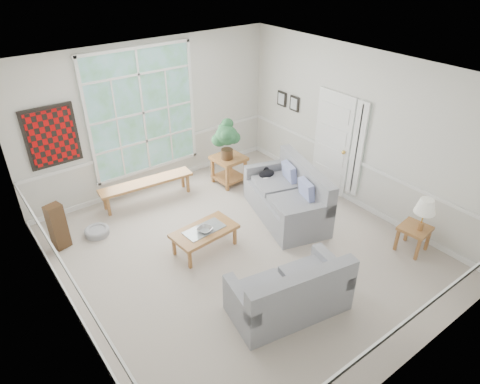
{
  "coord_description": "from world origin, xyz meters",
  "views": [
    {
      "loc": [
        -3.47,
        -4.54,
        4.62
      ],
      "look_at": [
        0.1,
        0.2,
        1.05
      ],
      "focal_mm": 32.0,
      "sensor_mm": 36.0,
      "label": 1
    }
  ],
  "objects_px": {
    "end_table": "(229,170)",
    "side_table": "(413,239)",
    "coffee_table": "(205,239)",
    "loveseat_right": "(286,193)",
    "loveseat_front": "(289,285)"
  },
  "relations": [
    {
      "from": "side_table",
      "to": "loveseat_front",
      "type": "bearing_deg",
      "value": 174.01
    },
    {
      "from": "coffee_table",
      "to": "end_table",
      "type": "bearing_deg",
      "value": 39.82
    },
    {
      "from": "loveseat_right",
      "to": "coffee_table",
      "type": "height_order",
      "value": "loveseat_right"
    },
    {
      "from": "loveseat_right",
      "to": "loveseat_front",
      "type": "relative_size",
      "value": 1.15
    },
    {
      "from": "loveseat_front",
      "to": "end_table",
      "type": "xyz_separation_m",
      "value": [
        1.47,
        3.48,
        -0.14
      ]
    },
    {
      "from": "loveseat_front",
      "to": "coffee_table",
      "type": "distance_m",
      "value": 1.88
    },
    {
      "from": "end_table",
      "to": "loveseat_right",
      "type": "bearing_deg",
      "value": -86.6
    },
    {
      "from": "loveseat_front",
      "to": "coffee_table",
      "type": "relative_size",
      "value": 1.51
    },
    {
      "from": "end_table",
      "to": "side_table",
      "type": "bearing_deg",
      "value": -73.41
    },
    {
      "from": "loveseat_right",
      "to": "side_table",
      "type": "relative_size",
      "value": 4.02
    },
    {
      "from": "coffee_table",
      "to": "side_table",
      "type": "height_order",
      "value": "side_table"
    },
    {
      "from": "loveseat_front",
      "to": "coffee_table",
      "type": "height_order",
      "value": "loveseat_front"
    },
    {
      "from": "side_table",
      "to": "end_table",
      "type": "bearing_deg",
      "value": 106.59
    },
    {
      "from": "coffee_table",
      "to": "side_table",
      "type": "distance_m",
      "value": 3.51
    },
    {
      "from": "loveseat_front",
      "to": "side_table",
      "type": "bearing_deg",
      "value": 4.66
    }
  ]
}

